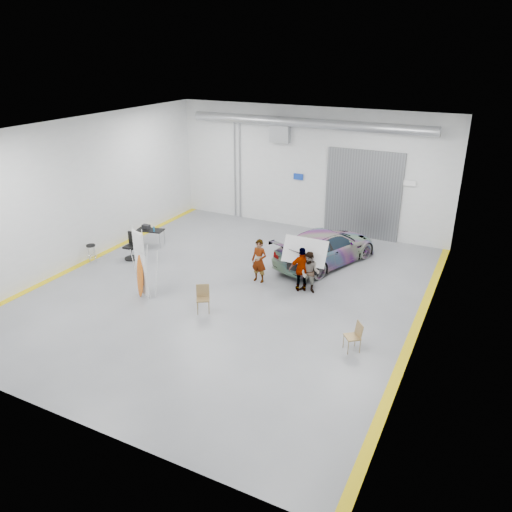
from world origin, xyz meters
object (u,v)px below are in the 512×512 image
at_px(work_table, 149,229).
at_px(office_chair, 132,248).
at_px(sedan_car, 326,247).
at_px(person_b, 310,272).
at_px(person_c, 302,269).
at_px(folding_chair_near, 203,304).
at_px(surfboard_display, 142,270).
at_px(shop_stool, 92,253).
at_px(folding_chair_far, 352,342).
at_px(person_a, 259,261).

height_order(work_table, office_chair, office_chair).
bearing_deg(sedan_car, person_b, 117.78).
bearing_deg(person_c, sedan_car, -118.59).
relative_size(folding_chair_near, work_table, 0.72).
xyz_separation_m(folding_chair_near, work_table, (-5.60, 4.25, 0.48)).
distance_m(person_b, office_chair, 8.06).
distance_m(sedan_car, surfboard_display, 7.76).
xyz_separation_m(folding_chair_near, shop_stool, (-6.59, 1.55, 0.09)).
bearing_deg(folding_chair_near, folding_chair_far, -32.07).
bearing_deg(person_a, person_c, 3.51).
xyz_separation_m(sedan_car, folding_chair_far, (2.94, -5.95, -0.45)).
distance_m(shop_stool, work_table, 2.90).
bearing_deg(folding_chair_near, person_c, 19.52).
bearing_deg(sedan_car, surfboard_display, 70.87).
distance_m(folding_chair_near, shop_stool, 6.77).
relative_size(sedan_car, person_c, 2.94).
bearing_deg(shop_stool, office_chair, 39.80).
relative_size(person_c, work_table, 1.31).
relative_size(person_b, office_chair, 1.39).
bearing_deg(office_chair, sedan_car, 19.60).
xyz_separation_m(surfboard_display, shop_stool, (-4.03, 1.60, -0.71)).
height_order(person_c, work_table, person_c).
bearing_deg(work_table, folding_chair_far, -21.35).
height_order(sedan_car, surfboard_display, surfboard_display).
xyz_separation_m(shop_stool, work_table, (0.99, 2.70, 0.38)).
relative_size(person_b, work_table, 1.21).
bearing_deg(person_c, work_table, -38.30).
bearing_deg(work_table, person_c, -8.37).
bearing_deg(shop_stool, folding_chair_near, -13.23).
bearing_deg(surfboard_display, folding_chair_far, 21.98).
relative_size(person_a, shop_stool, 2.22).
relative_size(person_b, folding_chair_near, 1.69).
bearing_deg(folding_chair_near, sedan_car, 36.25).
height_order(sedan_car, folding_chair_near, sedan_car).
bearing_deg(work_table, sedan_car, 11.85).
relative_size(surfboard_display, work_table, 2.03).
distance_m(surfboard_display, folding_chair_far, 7.93).
height_order(sedan_car, work_table, sedan_car).
bearing_deg(office_chair, surfboard_display, -48.00).
bearing_deg(person_b, person_c, 177.52).
xyz_separation_m(person_c, folding_chair_near, (-2.45, -3.06, -0.57)).
xyz_separation_m(folding_chair_far, office_chair, (-10.63, 2.65, 0.22)).
bearing_deg(folding_chair_far, shop_stool, -136.45).
relative_size(person_c, surfboard_display, 0.64).
distance_m(person_a, work_table, 6.36).
height_order(shop_stool, work_table, work_table).
distance_m(folding_chair_near, office_chair, 5.92).
relative_size(work_table, office_chair, 1.15).
distance_m(sedan_car, folding_chair_near, 6.40).
xyz_separation_m(person_c, office_chair, (-7.75, -0.43, -0.36)).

